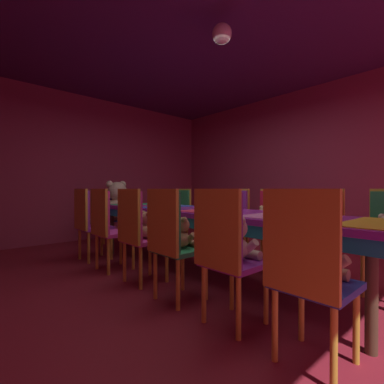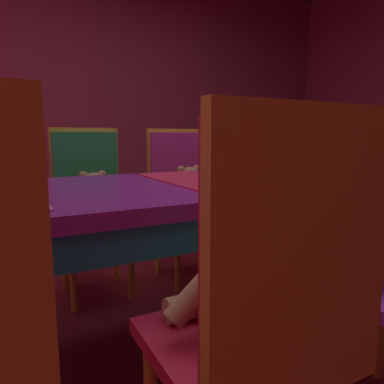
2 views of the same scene
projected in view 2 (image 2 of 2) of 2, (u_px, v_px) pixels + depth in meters
ground_plane at (201, 339)px, 1.64m from camera, size 7.90×7.90×0.00m
wall_left at (81, 92)px, 3.70m from camera, size 0.12×6.40×2.80m
banquet_table at (201, 200)px, 1.54m from camera, size 0.90×3.79×0.75m
chair_left_2 at (89, 193)px, 2.13m from camera, size 0.42×0.41×0.98m
teddy_left_2 at (95, 199)px, 2.01m from camera, size 0.23×0.30×0.28m
chair_left_3 at (181, 187)px, 2.39m from camera, size 0.42×0.41×0.98m
teddy_left_3 at (190, 191)px, 2.27m from camera, size 0.24×0.31×0.29m
chair_left_4 at (254, 181)px, 2.71m from camera, size 0.42×0.41×0.98m
chair_left_5 at (314, 177)px, 2.98m from camera, size 0.42×0.41×0.98m
teddy_left_5 at (327, 182)px, 2.86m from camera, size 0.22×0.28×0.26m
chair_right_2 at (273, 304)px, 0.71m from camera, size 0.42×0.41×0.98m
teddy_right_2 at (232, 279)px, 0.84m from camera, size 0.26×0.34×0.32m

